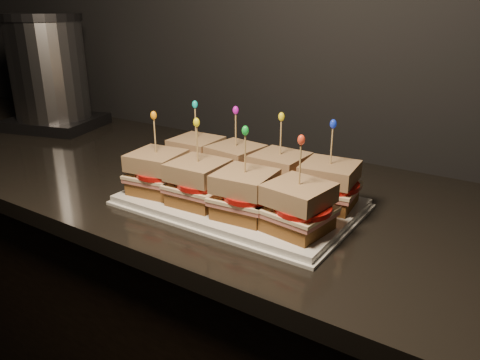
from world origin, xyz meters
The scene contains 64 objects.
cabinet centered at (0.62, 1.68, 0.43)m, with size 2.36×0.61×0.85m, color black.
granite_slab centered at (0.62, 1.68, 0.87)m, with size 2.40×0.65×0.04m, color black.
platter centered at (0.95, 1.60, 0.90)m, with size 0.44×0.27×0.02m, color white.
platter_rim centered at (0.95, 1.60, 0.89)m, with size 0.45×0.28×0.01m, color white.
sandwich_0_bread_bot centered at (0.79, 1.66, 0.92)m, with size 0.09×0.09×0.03m, color #593616.
sandwich_0_ham centered at (0.79, 1.66, 0.94)m, with size 0.10×0.10×0.01m, color #C36964.
sandwich_0_cheese centered at (0.79, 1.66, 0.94)m, with size 0.11×0.10×0.01m, color #FCE3AE.
sandwich_0_tomato centered at (0.81, 1.66, 0.95)m, with size 0.09×0.09×0.01m, color #B5120D.
sandwich_0_bread_top centered at (0.79, 1.66, 0.97)m, with size 0.10×0.10×0.03m, color #633214.
sandwich_0_pick centered at (0.79, 1.66, 1.02)m, with size 0.00×0.00×0.09m, color tan.
sandwich_0_frill centered at (0.79, 1.66, 1.06)m, with size 0.01×0.01×0.02m, color #0CBFB2.
sandwich_1_bread_bot centered at (0.90, 1.66, 0.92)m, with size 0.09×0.09×0.03m, color #593616.
sandwich_1_ham centered at (0.90, 1.66, 0.94)m, with size 0.10×0.10×0.01m, color #C36964.
sandwich_1_cheese centered at (0.90, 1.66, 0.94)m, with size 0.11×0.10×0.01m, color #FCE3AE.
sandwich_1_tomato centered at (0.91, 1.66, 0.95)m, with size 0.09×0.09×0.01m, color #B5120D.
sandwich_1_bread_top centered at (0.90, 1.66, 0.97)m, with size 0.10×0.10×0.03m, color #633214.
sandwich_1_pick centered at (0.90, 1.66, 1.02)m, with size 0.00×0.00×0.09m, color tan.
sandwich_1_frill centered at (0.90, 1.66, 1.06)m, with size 0.01×0.01×0.02m, color #C212BF.
sandwich_2_bread_bot centered at (1.00, 1.66, 0.92)m, with size 0.09×0.09×0.03m, color #593616.
sandwich_2_ham centered at (1.00, 1.66, 0.94)m, with size 0.10×0.10×0.01m, color #C36964.
sandwich_2_cheese centered at (1.00, 1.66, 0.94)m, with size 0.11×0.10×0.01m, color #FCE3AE.
sandwich_2_tomato centered at (1.02, 1.66, 0.95)m, with size 0.09×0.09×0.01m, color #B5120D.
sandwich_2_bread_top centered at (1.00, 1.66, 0.97)m, with size 0.10×0.10×0.03m, color #633214.
sandwich_2_pick centered at (1.00, 1.66, 1.02)m, with size 0.00×0.00×0.09m, color tan.
sandwich_2_frill centered at (1.00, 1.66, 1.06)m, with size 0.01×0.01×0.02m, color yellow.
sandwich_3_bread_bot centered at (1.11, 1.66, 0.92)m, with size 0.09×0.09×0.03m, color #593616.
sandwich_3_ham centered at (1.11, 1.66, 0.94)m, with size 0.10×0.10×0.01m, color #C36964.
sandwich_3_cheese centered at (1.11, 1.66, 0.94)m, with size 0.11×0.10×0.01m, color #FCE3AE.
sandwich_3_tomato centered at (1.12, 1.66, 0.95)m, with size 0.09×0.09×0.01m, color #B5120D.
sandwich_3_bread_top centered at (1.11, 1.66, 0.97)m, with size 0.10×0.10×0.03m, color #633214.
sandwich_3_pick centered at (1.11, 1.66, 1.02)m, with size 0.00×0.00×0.09m, color tan.
sandwich_3_frill centered at (1.11, 1.66, 1.06)m, with size 0.01×0.01×0.02m, color #162FDC.
sandwich_4_bread_bot centered at (0.79, 1.53, 0.92)m, with size 0.09×0.09×0.03m, color #593616.
sandwich_4_ham centered at (0.79, 1.53, 0.94)m, with size 0.10×0.10×0.01m, color #C36964.
sandwich_4_cheese centered at (0.79, 1.53, 0.94)m, with size 0.11×0.10×0.01m, color #FCE3AE.
sandwich_4_tomato centered at (0.81, 1.53, 0.95)m, with size 0.09×0.09×0.01m, color #B5120D.
sandwich_4_bread_top centered at (0.79, 1.53, 0.97)m, with size 0.10×0.10×0.03m, color #633214.
sandwich_4_pick centered at (0.79, 1.53, 1.02)m, with size 0.00×0.00×0.09m, color tan.
sandwich_4_frill centered at (0.79, 1.53, 1.06)m, with size 0.01×0.01×0.02m, color orange.
sandwich_5_bread_bot centered at (0.90, 1.53, 0.92)m, with size 0.09×0.09×0.03m, color #593616.
sandwich_5_ham centered at (0.90, 1.53, 0.94)m, with size 0.10×0.10×0.01m, color #C36964.
sandwich_5_cheese centered at (0.90, 1.53, 0.94)m, with size 0.11×0.10×0.01m, color #FCE3AE.
sandwich_5_tomato centered at (0.91, 1.53, 0.95)m, with size 0.09×0.09×0.01m, color #B5120D.
sandwich_5_bread_top centered at (0.90, 1.53, 0.97)m, with size 0.10×0.10×0.03m, color #633214.
sandwich_5_pick centered at (0.90, 1.53, 1.02)m, with size 0.00×0.00×0.09m, color tan.
sandwich_5_frill centered at (0.90, 1.53, 1.06)m, with size 0.01×0.01×0.02m, color yellow.
sandwich_6_bread_bot centered at (1.00, 1.53, 0.92)m, with size 0.09×0.09×0.03m, color #593616.
sandwich_6_ham centered at (1.00, 1.53, 0.94)m, with size 0.10×0.10×0.01m, color #C36964.
sandwich_6_cheese centered at (1.00, 1.53, 0.94)m, with size 0.11×0.10×0.01m, color #FCE3AE.
sandwich_6_tomato centered at (1.02, 1.53, 0.95)m, with size 0.09×0.09×0.01m, color #B5120D.
sandwich_6_bread_top centered at (1.00, 1.53, 0.97)m, with size 0.10×0.10×0.03m, color #633214.
sandwich_6_pick centered at (1.00, 1.53, 1.02)m, with size 0.00×0.00×0.09m, color tan.
sandwich_6_frill centered at (1.00, 1.53, 1.06)m, with size 0.01×0.01×0.02m, color green.
sandwich_7_bread_bot centered at (1.11, 1.53, 0.92)m, with size 0.09×0.09×0.03m, color #593616.
sandwich_7_ham centered at (1.11, 1.53, 0.94)m, with size 0.10×0.10×0.01m, color #C36964.
sandwich_7_cheese centered at (1.11, 1.53, 0.94)m, with size 0.11×0.10×0.01m, color #FCE3AE.
sandwich_7_tomato centered at (1.12, 1.53, 0.95)m, with size 0.09×0.09×0.01m, color #B5120D.
sandwich_7_bread_top centered at (1.11, 1.53, 0.97)m, with size 0.10×0.10×0.03m, color #633214.
sandwich_7_pick centered at (1.11, 1.53, 1.02)m, with size 0.00×0.00×0.09m, color tan.
sandwich_7_frill centered at (1.11, 1.53, 1.06)m, with size 0.01×0.01×0.02m, color red.
appliance_base centered at (0.10, 1.80, 0.91)m, with size 0.27×0.23×0.03m, color #262628.
appliance_body centered at (0.10, 1.80, 1.07)m, with size 0.23×0.23×0.29m, color silver.
appliance_lid centered at (0.10, 1.80, 1.23)m, with size 0.24×0.24×0.02m, color #262628.
appliance centered at (0.10, 1.80, 1.06)m, with size 0.27×0.23×0.35m, color silver, non-canonical shape.
Camera 1 is at (1.42, 0.89, 1.26)m, focal length 35.00 mm.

